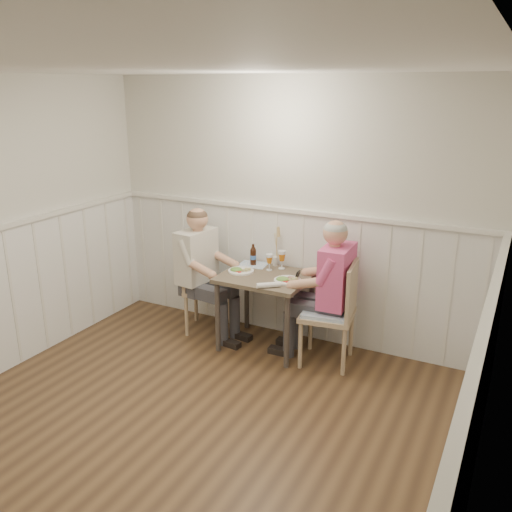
{
  "coord_description": "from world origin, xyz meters",
  "views": [
    {
      "loc": [
        2.08,
        -2.57,
        2.5
      ],
      "look_at": [
        -0.08,
        1.64,
        1.0
      ],
      "focal_mm": 38.0,
      "sensor_mm": 36.0,
      "label": 1
    }
  ],
  "objects_px": {
    "chair_left": "(203,284)",
    "man_in_pink": "(331,303)",
    "dining_table": "(265,286)",
    "chair_right": "(334,310)",
    "beer_bottle": "(253,256)",
    "diner_cream": "(200,281)",
    "grass_vase": "(275,247)"
  },
  "relations": [
    {
      "from": "man_in_pink",
      "to": "beer_bottle",
      "type": "xyz_separation_m",
      "value": [
        -0.91,
        0.2,
        0.27
      ]
    },
    {
      "from": "beer_bottle",
      "to": "diner_cream",
      "type": "bearing_deg",
      "value": -154.79
    },
    {
      "from": "chair_right",
      "to": "beer_bottle",
      "type": "height_order",
      "value": "chair_right"
    },
    {
      "from": "dining_table",
      "to": "grass_vase",
      "type": "relative_size",
      "value": 1.92
    },
    {
      "from": "diner_cream",
      "to": "man_in_pink",
      "type": "bearing_deg",
      "value": 1.48
    },
    {
      "from": "beer_bottle",
      "to": "grass_vase",
      "type": "relative_size",
      "value": 0.51
    },
    {
      "from": "man_in_pink",
      "to": "beer_bottle",
      "type": "bearing_deg",
      "value": 167.82
    },
    {
      "from": "chair_right",
      "to": "beer_bottle",
      "type": "distance_m",
      "value": 1.04
    },
    {
      "from": "dining_table",
      "to": "chair_right",
      "type": "distance_m",
      "value": 0.72
    },
    {
      "from": "chair_left",
      "to": "man_in_pink",
      "type": "xyz_separation_m",
      "value": [
        1.42,
        -0.04,
        0.07
      ]
    },
    {
      "from": "man_in_pink",
      "to": "diner_cream",
      "type": "height_order",
      "value": "man_in_pink"
    },
    {
      "from": "grass_vase",
      "to": "chair_left",
      "type": "bearing_deg",
      "value": -160.88
    },
    {
      "from": "dining_table",
      "to": "chair_right",
      "type": "relative_size",
      "value": 0.84
    },
    {
      "from": "man_in_pink",
      "to": "beer_bottle",
      "type": "relative_size",
      "value": 6.26
    },
    {
      "from": "chair_right",
      "to": "chair_left",
      "type": "relative_size",
      "value": 1.04
    },
    {
      "from": "chair_right",
      "to": "beer_bottle",
      "type": "bearing_deg",
      "value": 166.06
    },
    {
      "from": "chair_left",
      "to": "diner_cream",
      "type": "relative_size",
      "value": 0.7
    },
    {
      "from": "chair_left",
      "to": "beer_bottle",
      "type": "relative_size",
      "value": 4.27
    },
    {
      "from": "dining_table",
      "to": "chair_left",
      "type": "bearing_deg",
      "value": 175.45
    },
    {
      "from": "dining_table",
      "to": "chair_left",
      "type": "xyz_separation_m",
      "value": [
        -0.76,
        0.06,
        -0.13
      ]
    },
    {
      "from": "chair_left",
      "to": "grass_vase",
      "type": "xyz_separation_m",
      "value": [
        0.72,
        0.25,
        0.43
      ]
    },
    {
      "from": "chair_right",
      "to": "man_in_pink",
      "type": "xyz_separation_m",
      "value": [
        -0.05,
        0.04,
        0.05
      ]
    },
    {
      "from": "chair_left",
      "to": "beer_bottle",
      "type": "bearing_deg",
      "value": 17.17
    },
    {
      "from": "chair_right",
      "to": "diner_cream",
      "type": "height_order",
      "value": "diner_cream"
    },
    {
      "from": "chair_left",
      "to": "man_in_pink",
      "type": "distance_m",
      "value": 1.43
    },
    {
      "from": "chair_left",
      "to": "man_in_pink",
      "type": "bearing_deg",
      "value": -1.5
    },
    {
      "from": "man_in_pink",
      "to": "grass_vase",
      "type": "distance_m",
      "value": 0.84
    },
    {
      "from": "grass_vase",
      "to": "beer_bottle",
      "type": "bearing_deg",
      "value": -156.19
    },
    {
      "from": "chair_left",
      "to": "beer_bottle",
      "type": "height_order",
      "value": "beer_bottle"
    },
    {
      "from": "chair_right",
      "to": "chair_left",
      "type": "xyz_separation_m",
      "value": [
        -1.47,
        0.08,
        -0.02
      ]
    },
    {
      "from": "chair_left",
      "to": "beer_bottle",
      "type": "xyz_separation_m",
      "value": [
        0.51,
        0.16,
        0.34
      ]
    },
    {
      "from": "dining_table",
      "to": "diner_cream",
      "type": "bearing_deg",
      "value": -179.0
    }
  ]
}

